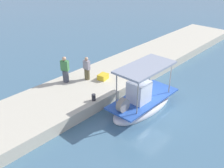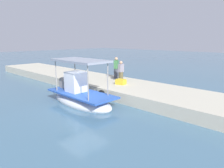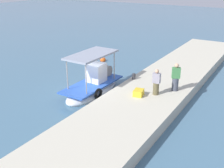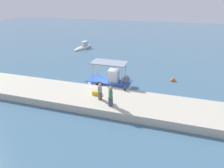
{
  "view_description": "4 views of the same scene",
  "coord_description": "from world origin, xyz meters",
  "px_view_note": "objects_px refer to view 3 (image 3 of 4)",
  "views": [
    {
      "loc": [
        11.59,
        7.41,
        8.58
      ],
      "look_at": [
        0.63,
        -2.6,
        0.9
      ],
      "focal_mm": 41.23,
      "sensor_mm": 36.0,
      "label": 1
    },
    {
      "loc": [
        -9.69,
        7.53,
        4.01
      ],
      "look_at": [
        0.25,
        -2.85,
        0.88
      ],
      "focal_mm": 33.21,
      "sensor_mm": 36.0,
      "label": 2
    },
    {
      "loc": [
        -13.87,
        -10.55,
        7.59
      ],
      "look_at": [
        0.86,
        -1.52,
        0.79
      ],
      "focal_mm": 44.72,
      "sensor_mm": 36.0,
      "label": 3
    },
    {
      "loc": [
        6.58,
        -19.23,
        9.34
      ],
      "look_at": [
        1.17,
        -1.67,
        0.98
      ],
      "focal_mm": 31.61,
      "sensor_mm": 36.0,
      "label": 4
    }
  ],
  "objects_px": {
    "fisherman_by_crate": "(176,78)",
    "mooring_bollard": "(134,76)",
    "marker_buoy": "(103,60)",
    "main_fishing_boat": "(93,86)",
    "cargo_crate": "(139,93)",
    "fisherman_near_bollard": "(156,83)"
  },
  "relations": [
    {
      "from": "fisherman_near_bollard",
      "to": "fisherman_by_crate",
      "type": "bearing_deg",
      "value": -32.51
    },
    {
      "from": "fisherman_near_bollard",
      "to": "cargo_crate",
      "type": "height_order",
      "value": "fisherman_near_bollard"
    },
    {
      "from": "cargo_crate",
      "to": "mooring_bollard",
      "type": "bearing_deg",
      "value": 33.06
    },
    {
      "from": "mooring_bollard",
      "to": "marker_buoy",
      "type": "xyz_separation_m",
      "value": [
        4.51,
        5.57,
        -0.8
      ]
    },
    {
      "from": "fisherman_by_crate",
      "to": "cargo_crate",
      "type": "height_order",
      "value": "fisherman_by_crate"
    },
    {
      "from": "fisherman_by_crate",
      "to": "marker_buoy",
      "type": "distance_m",
      "value": 10.16
    },
    {
      "from": "main_fishing_boat",
      "to": "marker_buoy",
      "type": "height_order",
      "value": "main_fishing_boat"
    },
    {
      "from": "main_fishing_boat",
      "to": "fisherman_by_crate",
      "type": "bearing_deg",
      "value": -71.84
    },
    {
      "from": "mooring_bollard",
      "to": "marker_buoy",
      "type": "distance_m",
      "value": 7.22
    },
    {
      "from": "mooring_bollard",
      "to": "marker_buoy",
      "type": "bearing_deg",
      "value": 51.01
    },
    {
      "from": "fisherman_by_crate",
      "to": "mooring_bollard",
      "type": "relative_size",
      "value": 4.46
    },
    {
      "from": "mooring_bollard",
      "to": "cargo_crate",
      "type": "bearing_deg",
      "value": -146.94
    },
    {
      "from": "fisherman_near_bollard",
      "to": "main_fishing_boat",
      "type": "bearing_deg",
      "value": 96.09
    },
    {
      "from": "fisherman_near_bollard",
      "to": "cargo_crate",
      "type": "xyz_separation_m",
      "value": [
        -0.72,
        0.82,
        -0.55
      ]
    },
    {
      "from": "main_fishing_boat",
      "to": "mooring_bollard",
      "type": "xyz_separation_m",
      "value": [
        2.15,
        -2.0,
        0.41
      ]
    },
    {
      "from": "marker_buoy",
      "to": "fisherman_by_crate",
      "type": "bearing_deg",
      "value": -119.63
    },
    {
      "from": "fisherman_near_bollard",
      "to": "fisherman_by_crate",
      "type": "height_order",
      "value": "fisherman_by_crate"
    },
    {
      "from": "cargo_crate",
      "to": "fisherman_by_crate",
      "type": "bearing_deg",
      "value": -39.4
    },
    {
      "from": "fisherman_by_crate",
      "to": "mooring_bollard",
      "type": "height_order",
      "value": "fisherman_by_crate"
    },
    {
      "from": "fisherman_near_bollard",
      "to": "marker_buoy",
      "type": "xyz_separation_m",
      "value": [
        6.2,
        7.96,
        -1.34
      ]
    },
    {
      "from": "cargo_crate",
      "to": "marker_buoy",
      "type": "height_order",
      "value": "cargo_crate"
    },
    {
      "from": "fisherman_by_crate",
      "to": "cargo_crate",
      "type": "relative_size",
      "value": 2.63
    }
  ]
}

